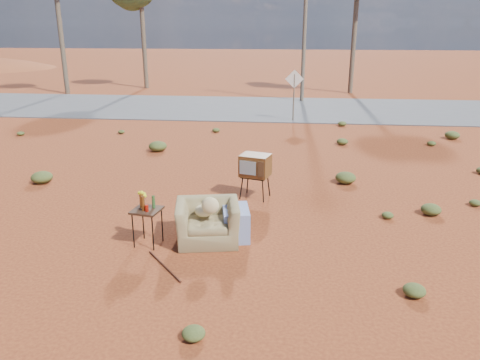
# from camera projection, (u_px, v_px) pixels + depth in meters

# --- Properties ---
(ground) EXTENTS (140.00, 140.00, 0.00)m
(ground) POSITION_uv_depth(u_px,v_px,m) (219.00, 241.00, 9.15)
(ground) COLOR #98441E
(ground) RESTS_ON ground
(highway) EXTENTS (140.00, 7.00, 0.04)m
(highway) POSITION_uv_depth(u_px,v_px,m) (262.00, 108.00, 23.29)
(highway) COLOR #565659
(highway) RESTS_ON ground
(armchair) EXTENTS (1.51, 1.13, 1.05)m
(armchair) POSITION_uv_depth(u_px,v_px,m) (213.00, 217.00, 9.05)
(armchair) COLOR olive
(armchair) RESTS_ON ground
(tv_unit) EXTENTS (0.79, 0.70, 1.08)m
(tv_unit) POSITION_uv_depth(u_px,v_px,m) (255.00, 166.00, 11.17)
(tv_unit) COLOR black
(tv_unit) RESTS_ON ground
(side_table) EXTENTS (0.59, 0.59, 1.02)m
(side_table) POSITION_uv_depth(u_px,v_px,m) (146.00, 207.00, 8.81)
(side_table) COLOR #342013
(side_table) RESTS_ON ground
(rusty_bar) EXTENTS (0.83, 1.01, 0.03)m
(rusty_bar) POSITION_uv_depth(u_px,v_px,m) (164.00, 266.00, 8.17)
(rusty_bar) COLOR #472012
(rusty_bar) RESTS_ON ground
(road_sign) EXTENTS (0.78, 0.06, 2.19)m
(road_sign) POSITION_uv_depth(u_px,v_px,m) (294.00, 86.00, 19.84)
(road_sign) COLOR brown
(road_sign) RESTS_ON ground
(utility_pole_center) EXTENTS (1.40, 0.20, 8.00)m
(utility_pole_center) POSITION_uv_depth(u_px,v_px,m) (305.00, 21.00, 24.14)
(utility_pole_center) COLOR brown
(utility_pole_center) RESTS_ON ground
(scrub_patch) EXTENTS (17.49, 8.07, 0.33)m
(scrub_patch) POSITION_uv_depth(u_px,v_px,m) (213.00, 167.00, 13.34)
(scrub_patch) COLOR #495525
(scrub_patch) RESTS_ON ground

